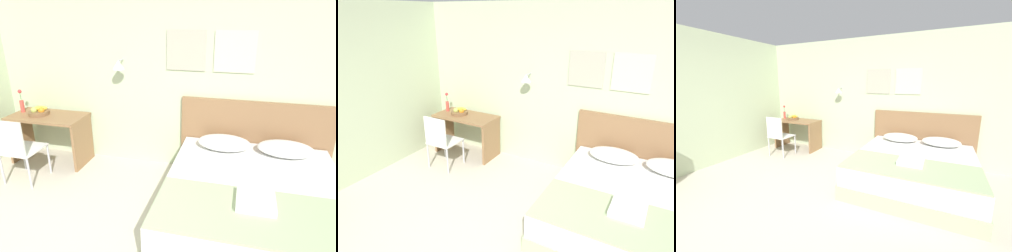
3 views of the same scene
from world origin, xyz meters
TOP-DOWN VIEW (x-y plane):
  - wall_back at (0.01, 2.73)m, footprint 5.84×0.31m
  - bed at (1.32, 1.63)m, footprint 1.88×2.03m
  - headboard at (1.32, 2.67)m, footprint 2.00×0.06m
  - pillow_left at (0.94, 2.37)m, footprint 0.68×0.44m
  - pillow_right at (1.70, 2.37)m, footprint 0.68×0.44m
  - throw_blanket at (1.32, 1.04)m, footprint 1.83×0.81m
  - folded_towel_near_foot at (1.32, 1.18)m, footprint 0.35×0.34m
  - desk at (-1.65, 2.36)m, footprint 1.12×0.58m
  - desk_chair at (-1.67, 1.68)m, footprint 0.46×0.46m
  - fruit_bowl at (-1.79, 2.36)m, footprint 0.30×0.30m
  - flower_vase at (-2.11, 2.41)m, footprint 0.06×0.06m

SIDE VIEW (x-z plane):
  - bed at x=1.32m, z-range 0.00..0.50m
  - desk at x=-1.65m, z-range 0.14..0.88m
  - throw_blanket at x=1.32m, z-range 0.50..0.53m
  - headboard at x=1.32m, z-range 0.00..1.08m
  - desk_chair at x=-1.67m, z-range 0.08..1.00m
  - folded_towel_near_foot at x=1.32m, z-range 0.53..0.59m
  - pillow_left at x=0.94m, z-range 0.50..0.66m
  - pillow_right at x=1.70m, z-range 0.50..0.66m
  - fruit_bowl at x=-1.79m, z-range 0.72..0.85m
  - flower_vase at x=-2.11m, z-range 0.70..1.05m
  - wall_back at x=0.01m, z-range 0.00..2.65m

